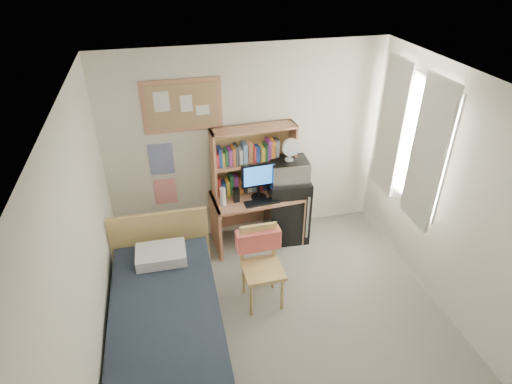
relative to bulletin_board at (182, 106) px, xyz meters
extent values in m
cube|color=gray|center=(0.78, -2.08, -1.93)|extent=(3.60, 4.20, 0.02)
cube|color=white|center=(0.78, -2.08, 0.68)|extent=(3.60, 4.20, 0.02)
cube|color=white|center=(0.78, 0.02, -0.62)|extent=(3.60, 0.04, 2.60)
cube|color=white|center=(-1.02, -2.08, -0.62)|extent=(0.04, 4.20, 2.60)
cube|color=white|center=(2.58, -2.08, -0.62)|extent=(0.04, 4.20, 2.60)
cube|color=white|center=(2.53, -0.88, -0.32)|extent=(0.10, 1.40, 1.70)
cube|color=beige|center=(2.50, -1.28, -0.32)|extent=(0.04, 0.55, 1.70)
cube|color=beige|center=(2.50, -0.48, -0.32)|extent=(0.04, 0.55, 1.70)
cube|color=#A58457|center=(0.00, 0.00, 0.00)|extent=(0.94, 0.03, 0.64)
cube|color=#253A96|center=(-0.32, 0.01, -0.67)|extent=(0.30, 0.01, 0.42)
cube|color=red|center=(-0.32, 0.01, -1.14)|extent=(0.28, 0.01, 0.36)
cube|color=tan|center=(0.84, -0.30, -1.55)|extent=(1.22, 0.66, 0.74)
cube|color=tan|center=(0.63, -1.42, -1.44)|extent=(0.49, 0.49, 0.96)
cube|color=black|center=(1.26, -0.27, -1.46)|extent=(0.58, 0.58, 0.92)
cube|color=black|center=(-0.46, -1.88, -1.62)|extent=(1.12, 2.18, 0.59)
cube|color=tan|center=(0.83, -0.15, -0.74)|extent=(1.10, 0.34, 0.89)
cube|color=black|center=(0.84, -0.36, -0.94)|extent=(0.46, 0.06, 0.48)
cube|color=black|center=(0.85, -0.50, -1.17)|extent=(0.45, 0.17, 0.02)
cube|color=black|center=(0.54, -0.38, -1.09)|extent=(0.08, 0.08, 0.19)
cube|color=black|center=(1.14, -0.34, -1.10)|extent=(0.07, 0.07, 0.17)
cylinder|color=silver|center=(0.37, -0.43, -1.06)|extent=(0.08, 0.08, 0.24)
cube|color=#EE645A|center=(0.62, -1.22, -1.18)|extent=(0.50, 0.16, 0.24)
cube|color=silver|center=(1.26, -0.29, -0.86)|extent=(0.50, 0.39, 0.28)
cylinder|color=silver|center=(1.26, -0.29, -0.58)|extent=(0.24, 0.24, 0.28)
cube|color=silver|center=(-0.45, -1.13, -1.26)|extent=(0.54, 0.38, 0.13)
camera|label=1|loc=(-0.29, -4.90, 1.75)|focal=30.00mm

